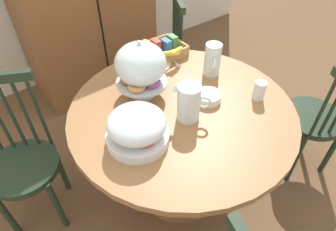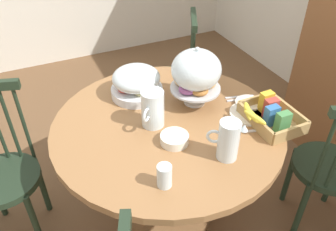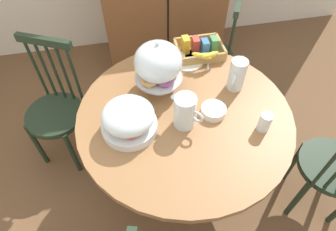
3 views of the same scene
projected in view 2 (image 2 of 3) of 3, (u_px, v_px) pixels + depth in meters
name	position (u px, v px, depth m)	size (l,w,h in m)	color
ground_plane	(168.00, 211.00, 2.27)	(10.00, 10.00, 0.00)	brown
dining_table	(168.00, 152.00, 1.95)	(1.22, 1.22, 0.74)	olive
windsor_chair_near_window	(4.00, 176.00, 1.91)	(0.42, 0.42, 0.97)	#1E2D1E
windsor_chair_facing_door	(330.00, 170.00, 1.95)	(0.45, 0.45, 0.97)	#1E2D1E
windsor_chair_far_side	(174.00, 80.00, 2.72)	(0.45, 0.44, 0.97)	#1E2D1E
pastry_stand_with_dome	(196.00, 72.00, 1.86)	(0.28, 0.28, 0.34)	silver
fruit_platter_covered	(136.00, 82.00, 1.99)	(0.30, 0.30, 0.18)	silver
orange_juice_pitcher	(228.00, 142.00, 1.57)	(0.13, 0.16, 0.20)	silver
milk_pitcher	(153.00, 110.00, 1.76)	(0.15, 0.16, 0.20)	silver
cereal_basket	(270.00, 116.00, 1.80)	(0.32, 0.30, 0.12)	tan
china_plate_large	(250.00, 114.00, 1.88)	(0.22, 0.22, 0.01)	white
china_plate_small	(249.00, 102.00, 1.94)	(0.15, 0.15, 0.01)	white
cereal_bowl	(175.00, 139.00, 1.69)	(0.14, 0.14, 0.04)	white
drinking_glass	(164.00, 176.00, 1.45)	(0.06, 0.06, 0.11)	silver
table_knife	(241.00, 100.00, 1.99)	(0.17, 0.01, 0.01)	silver
dinner_fork	(239.00, 97.00, 2.01)	(0.17, 0.01, 0.01)	silver
soup_spoon	(259.00, 130.00, 1.77)	(0.17, 0.01, 0.01)	silver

